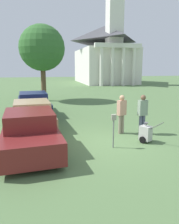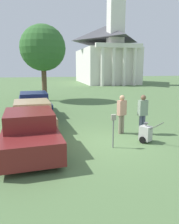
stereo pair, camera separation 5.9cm
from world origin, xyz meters
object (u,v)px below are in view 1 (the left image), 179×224
parking_meter (114,125)px  parked_car_tan (32,116)px  parked_car_navy (33,105)px  church (105,51)px  parked_car_maroon (30,131)px  person_worker (122,112)px  person_supervisor (143,112)px  equipment_cart (146,133)px

parking_meter → parked_car_tan: bearing=132.1°
parked_car_tan → parked_car_navy: size_ratio=0.95×
parking_meter → church: (9.85, 33.70, 5.07)m
parking_meter → parked_car_maroon: bearing=169.4°
parked_car_tan → person_worker: (4.07, -1.75, 0.37)m
parking_meter → person_supervisor: (1.87, 1.38, 0.13)m
parked_car_tan → parked_car_navy: parked_car_navy is taller
equipment_cart → parked_car_tan: bearing=114.4°
parking_meter → church: 35.47m
parked_car_tan → equipment_cart: (4.60, -3.13, -0.28)m
parked_car_maroon → parked_car_tan: bearing=85.8°
parked_car_maroon → church: size_ratio=0.19×
parked_car_maroon → equipment_cart: size_ratio=4.85×
parked_car_maroon → parked_car_navy: 6.02m
person_worker → equipment_cart: person_worker is taller
parked_car_navy → person_worker: (4.07, -4.92, 0.33)m
parked_car_maroon → person_supervisor: person_supervisor is taller
parking_meter → church: size_ratio=0.05×
person_supervisor → church: bearing=-112.9°
parked_car_maroon → parked_car_tan: 2.85m
parked_car_tan → person_worker: 4.44m
parked_car_maroon → church: church is taller
parking_meter → church: church is taller
parked_car_tan → parking_meter: parked_car_tan is taller
parked_car_maroon → parking_meter: size_ratio=3.68×
parked_car_tan → church: size_ratio=0.19×
parked_car_maroon → parked_car_tan: size_ratio=1.00×
parked_car_tan → church: church is taller
equipment_cart → person_supervisor: bearing=40.1°
person_supervisor → parked_car_navy: bearing=-55.5°
parked_car_tan → parking_meter: size_ratio=3.66×
parked_car_navy → equipment_cart: bearing=-58.1°
parked_car_navy → equipment_cart: 7.81m
church → parked_car_tan: bearing=-113.2°
parked_car_tan → parked_car_navy: (-0.00, 3.17, 0.03)m
parked_car_maroon → parked_car_navy: size_ratio=0.96×
person_supervisor → person_worker: bearing=-27.5°
person_supervisor → equipment_cart: (-0.36, -1.09, -0.67)m
equipment_cart → parking_meter: bearing=159.7°
parked_car_maroon → person_supervisor: (4.97, 0.80, 0.36)m
parked_car_navy → person_worker: bearing=-54.6°
parked_car_maroon → parked_car_navy: bearing=85.8°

